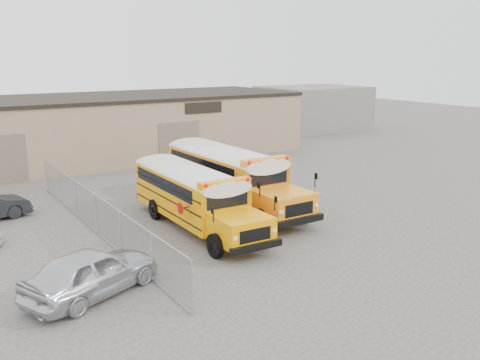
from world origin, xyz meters
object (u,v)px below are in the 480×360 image
car_silver (92,272)px  tarp_bundle (284,201)px  school_bus_right (175,154)px  school_bus_left (146,170)px

car_silver → tarp_bundle: bearing=-94.1°
school_bus_right → school_bus_left: bearing=-139.4°
school_bus_right → car_silver: 15.97m
school_bus_right → tarp_bundle: 9.52m
school_bus_left → school_bus_right: 4.02m
tarp_bundle → school_bus_right: bearing=97.1°
tarp_bundle → car_silver: 11.07m
school_bus_left → tarp_bundle: (4.23, -6.78, -0.83)m
car_silver → school_bus_right: bearing=-58.5°
school_bus_right → car_silver: (-9.31, -12.94, -0.96)m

